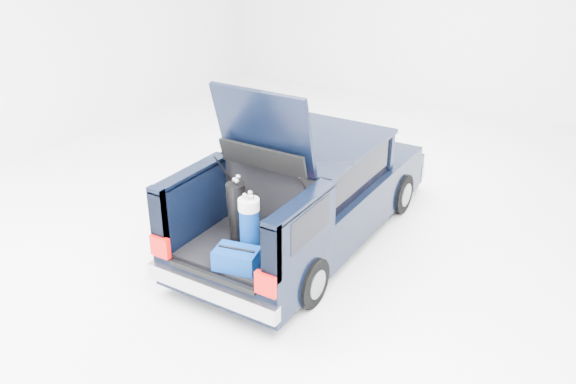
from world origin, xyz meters
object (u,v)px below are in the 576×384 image
Objects in this scene: red_suitcase at (293,231)px; blue_golf_bag at (249,227)px; blue_duffel at (237,258)px; black_golf_bag at (237,212)px; car at (311,193)px.

blue_golf_bag is (-0.35, -0.39, 0.13)m from red_suitcase.
red_suitcase is 0.93× the size of blue_duffel.
black_golf_bag is at bearing 169.79° from blue_golf_bag.
car is 8.37× the size of blue_duffel.
blue_duffel is at bearing -130.01° from red_suitcase.
black_golf_bag is at bearing 111.79° from blue_duffel.
car is at bearing 118.80° from blue_golf_bag.
blue_golf_bag is at bearing -10.92° from black_golf_bag.
black_golf_bag is 1.02× the size of blue_golf_bag.
blue_golf_bag is at bearing -85.02° from car.
black_golf_bag is (-0.68, -0.16, 0.14)m from red_suitcase.
black_golf_bag is at bearing 178.55° from red_suitcase.
black_golf_bag is 0.69m from blue_duffel.
red_suitcase is at bearing -69.22° from car.
black_golf_bag is 0.40m from blue_golf_bag.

